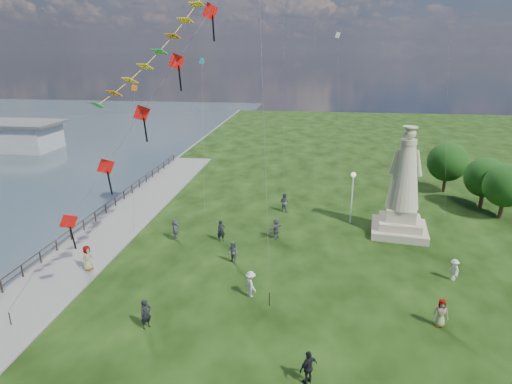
# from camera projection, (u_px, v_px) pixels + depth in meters

# --- Properties ---
(waterfront) EXTENTS (200.00, 200.00, 1.51)m
(waterfront) POSITION_uv_depth(u_px,v_px,m) (78.00, 248.00, 33.41)
(waterfront) COLOR #2D3D43
(waterfront) RESTS_ON ground
(statue) EXTENTS (4.96, 4.96, 8.99)m
(statue) POSITION_uv_depth(u_px,v_px,m) (403.00, 195.00, 34.91)
(statue) COLOR #C1B592
(statue) RESTS_ON ground
(lamppost) EXTENTS (0.43, 0.43, 4.66)m
(lamppost) POSITION_uv_depth(u_px,v_px,m) (353.00, 187.00, 37.04)
(lamppost) COLOR silver
(lamppost) RESTS_ON ground
(tree_row) EXTENTS (6.99, 11.30, 5.46)m
(tree_row) POSITION_uv_depth(u_px,v_px,m) (475.00, 173.00, 41.74)
(tree_row) COLOR #382314
(tree_row) RESTS_ON ground
(person_0) EXTENTS (0.71, 0.76, 1.75)m
(person_0) POSITION_uv_depth(u_px,v_px,m) (146.00, 314.00, 23.40)
(person_0) COLOR black
(person_0) RESTS_ON ground
(person_1) EXTENTS (0.95, 0.88, 1.66)m
(person_1) POSITION_uv_depth(u_px,v_px,m) (233.00, 253.00, 30.62)
(person_1) COLOR #595960
(person_1) RESTS_ON ground
(person_2) EXTENTS (1.11, 1.22, 1.70)m
(person_2) POSITION_uv_depth(u_px,v_px,m) (251.00, 284.00, 26.44)
(person_2) COLOR silver
(person_2) RESTS_ON ground
(person_3) EXTENTS (1.09, 1.06, 1.72)m
(person_3) POSITION_uv_depth(u_px,v_px,m) (308.00, 367.00, 19.49)
(person_3) COLOR black
(person_3) RESTS_ON ground
(person_4) EXTENTS (0.86, 0.58, 1.67)m
(person_4) POSITION_uv_depth(u_px,v_px,m) (441.00, 313.00, 23.56)
(person_4) COLOR #595960
(person_4) RESTS_ON ground
(person_5) EXTENTS (1.01, 1.71, 1.73)m
(person_5) POSITION_uv_depth(u_px,v_px,m) (175.00, 229.00, 34.55)
(person_5) COLOR #595960
(person_5) RESTS_ON ground
(person_6) EXTENTS (0.76, 0.66, 1.77)m
(person_6) POSITION_uv_depth(u_px,v_px,m) (221.00, 231.00, 34.17)
(person_6) COLOR black
(person_6) RESTS_ON ground
(person_7) EXTENTS (1.06, 0.86, 1.88)m
(person_7) POSITION_uv_depth(u_px,v_px,m) (284.00, 202.00, 40.50)
(person_7) COLOR #595960
(person_7) RESTS_ON ground
(person_8) EXTENTS (0.73, 1.07, 1.51)m
(person_8) POSITION_uv_depth(u_px,v_px,m) (454.00, 270.00, 28.37)
(person_8) COLOR silver
(person_8) RESTS_ON ground
(person_10) EXTENTS (0.79, 1.01, 1.80)m
(person_10) POSITION_uv_depth(u_px,v_px,m) (88.00, 259.00, 29.50)
(person_10) COLOR #595960
(person_10) RESTS_ON ground
(person_11) EXTENTS (1.54, 1.74, 1.77)m
(person_11) POSITION_uv_depth(u_px,v_px,m) (276.00, 228.00, 34.64)
(person_11) COLOR #595960
(person_11) RESTS_ON ground
(red_kite_train) EXTENTS (10.19, 9.35, 17.33)m
(red_kite_train) POSITION_uv_depth(u_px,v_px,m) (139.00, 121.00, 24.87)
(red_kite_train) COLOR black
(red_kite_train) RESTS_ON ground
(small_kites) EXTENTS (28.03, 17.72, 24.40)m
(small_kites) POSITION_uv_depth(u_px,v_px,m) (294.00, 49.00, 39.86)
(small_kites) COLOR teal
(small_kites) RESTS_ON ground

